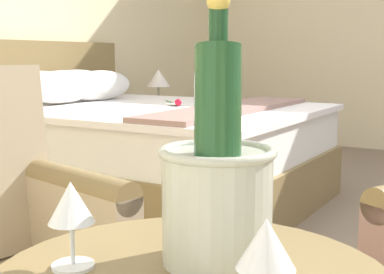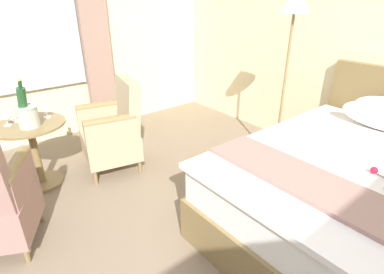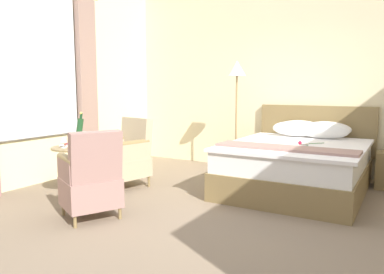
% 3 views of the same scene
% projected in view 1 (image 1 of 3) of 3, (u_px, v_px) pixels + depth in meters
% --- Properties ---
extents(ground_plane, '(7.88, 7.88, 0.00)m').
position_uv_depth(ground_plane, '(357.00, 247.00, 2.86)').
color(ground_plane, '#7B6955').
extents(bed, '(1.80, 2.25, 1.13)m').
position_uv_depth(bed, '(145.00, 146.00, 3.81)').
color(bed, olive).
rests_on(bed, ground).
extents(nightstand, '(0.46, 0.36, 0.52)m').
position_uv_depth(nightstand, '(159.00, 135.00, 5.15)').
color(nightstand, olive).
rests_on(nightstand, ground).
extents(bedside_lamp, '(0.22, 0.22, 0.37)m').
position_uv_depth(bedside_lamp, '(159.00, 83.00, 5.08)').
color(bedside_lamp, tan).
rests_on(bedside_lamp, nightstand).
extents(champagne_bucket, '(0.20, 0.20, 0.45)m').
position_uv_depth(champagne_bucket, '(217.00, 185.00, 0.89)').
color(champagne_bucket, '#AFB6A3').
rests_on(champagne_bucket, side_table_round).
extents(wine_glass_near_bucket, '(0.08, 0.08, 0.15)m').
position_uv_depth(wine_glass_near_bucket, '(71.00, 207.00, 0.87)').
color(wine_glass_near_bucket, white).
rests_on(wine_glass_near_bucket, side_table_round).
extents(wine_glass_near_edge, '(0.08, 0.08, 0.14)m').
position_uv_depth(wine_glass_near_edge, '(266.00, 249.00, 0.69)').
color(wine_glass_near_edge, white).
rests_on(wine_glass_near_edge, side_table_round).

